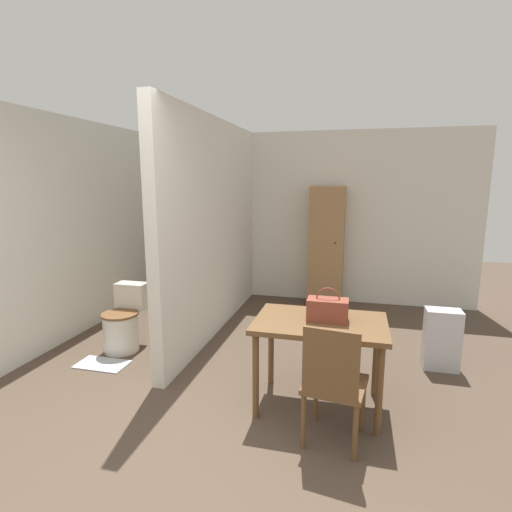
# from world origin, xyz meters

# --- Properties ---
(ground_plane) EXTENTS (16.00, 16.00, 0.00)m
(ground_plane) POSITION_xyz_m (0.00, 0.00, 0.00)
(ground_plane) COLOR #4C3D30
(wall_back) EXTENTS (5.35, 0.12, 2.50)m
(wall_back) POSITION_xyz_m (0.00, 4.25, 1.25)
(wall_back) COLOR silver
(wall_back) RESTS_ON ground_plane
(wall_left) EXTENTS (0.12, 5.19, 2.50)m
(wall_left) POSITION_xyz_m (-2.23, 2.09, 1.25)
(wall_left) COLOR silver
(wall_left) RESTS_ON ground_plane
(partition_wall) EXTENTS (0.12, 3.04, 2.50)m
(partition_wall) POSITION_xyz_m (-0.66, 2.67, 1.25)
(partition_wall) COLOR silver
(partition_wall) RESTS_ON ground_plane
(dining_table) EXTENTS (1.02, 0.68, 0.72)m
(dining_table) POSITION_xyz_m (0.73, 1.22, 0.63)
(dining_table) COLOR brown
(dining_table) RESTS_ON ground_plane
(wooden_chair) EXTENTS (0.46, 0.46, 0.88)m
(wooden_chair) POSITION_xyz_m (0.86, 0.75, 0.47)
(wooden_chair) COLOR brown
(wooden_chair) RESTS_ON ground_plane
(toilet) EXTENTS (0.38, 0.53, 0.68)m
(toilet) POSITION_xyz_m (-1.42, 1.84, 0.29)
(toilet) COLOR silver
(toilet) RESTS_ON ground_plane
(handbag) EXTENTS (0.31, 0.17, 0.27)m
(handbag) POSITION_xyz_m (0.78, 1.24, 0.81)
(handbag) COLOR brown
(handbag) RESTS_ON dining_table
(wooden_cabinet) EXTENTS (0.49, 0.41, 1.72)m
(wooden_cabinet) POSITION_xyz_m (0.56, 3.98, 0.86)
(wooden_cabinet) COLOR #997047
(wooden_cabinet) RESTS_ON ground_plane
(bath_mat) EXTENTS (0.50, 0.28, 0.01)m
(bath_mat) POSITION_xyz_m (-1.42, 1.43, 0.01)
(bath_mat) COLOR #B2BCC6
(bath_mat) RESTS_ON ground_plane
(space_heater) EXTENTS (0.32, 0.20, 0.59)m
(space_heater) POSITION_xyz_m (1.81, 2.17, 0.30)
(space_heater) COLOR #BCBCC1
(space_heater) RESTS_ON ground_plane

